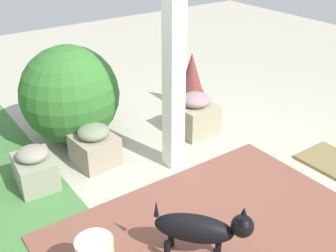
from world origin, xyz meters
TOP-DOWN VIEW (x-y plane):
  - ground_plane at (0.00, 0.00)m, footprint 12.00×12.00m
  - brick_path at (-0.74, 0.37)m, footprint 1.80×2.40m
  - porch_pillar at (0.33, 0.03)m, footprint 0.15×0.15m
  - stone_planter_nearest at (0.72, -0.55)m, footprint 0.42×0.40m
  - stone_planter_mid at (0.78, 0.63)m, footprint 0.42×0.40m
  - stone_planter_far at (0.76, 1.22)m, footprint 0.45×0.36m
  - round_shrub at (1.37, 0.59)m, footprint 1.02×1.02m
  - terracotta_pot_spiky at (1.28, -0.93)m, footprint 0.32×0.32m
  - dog at (-0.77, 0.61)m, footprint 0.59×0.54m
  - doormat at (-0.56, -1.24)m, footprint 0.58×0.49m

SIDE VIEW (x-z plane):
  - ground_plane at x=0.00m, z-range 0.00..0.00m
  - brick_path at x=-0.74m, z-range 0.00..0.02m
  - doormat at x=-0.56m, z-range 0.00..0.03m
  - stone_planter_far at x=0.76m, z-range -0.02..0.37m
  - stone_planter_mid at x=0.78m, z-range -0.02..0.40m
  - stone_planter_nearest at x=0.72m, z-range -0.02..0.45m
  - dog at x=-0.77m, z-range 0.04..0.50m
  - terracotta_pot_spiky at x=1.28m, z-range -0.02..0.68m
  - round_shrub at x=1.37m, z-range 0.00..1.02m
  - porch_pillar at x=0.33m, z-range 0.00..2.32m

